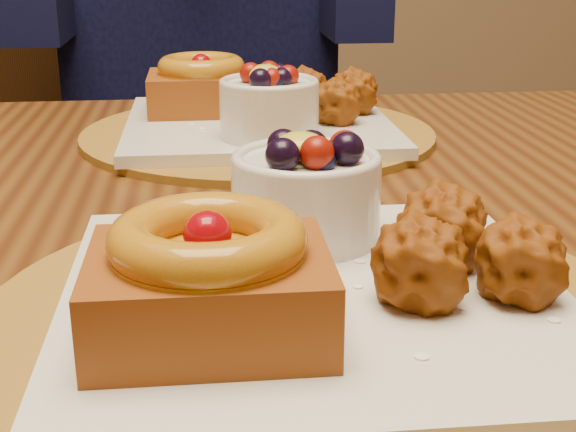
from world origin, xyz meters
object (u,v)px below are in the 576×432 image
at_px(dining_table, 278,286).
at_px(place_setting_far, 255,113).
at_px(chair_far, 112,152).
at_px(place_setting_near, 307,271).

distance_m(dining_table, place_setting_far, 0.24).
distance_m(dining_table, chair_far, 0.97).
relative_size(place_setting_near, place_setting_far, 1.00).
bearing_deg(place_setting_far, chair_far, 108.26).
xyz_separation_m(place_setting_far, chair_far, (-0.24, 0.72, -0.22)).
bearing_deg(place_setting_near, place_setting_far, 90.01).
bearing_deg(place_setting_far, dining_table, -89.08).
relative_size(dining_table, chair_far, 1.59).
bearing_deg(chair_far, dining_table, -76.17).
distance_m(dining_table, place_setting_near, 0.24).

